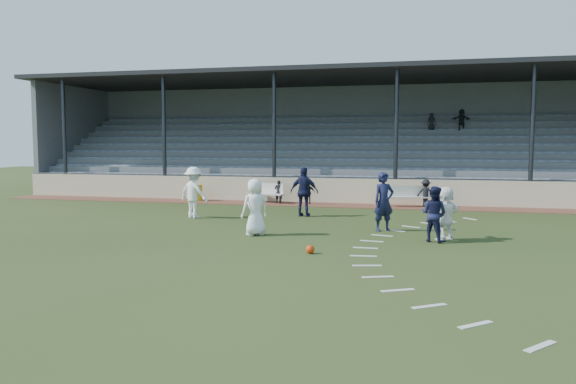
% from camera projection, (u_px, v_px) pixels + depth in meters
% --- Properties ---
extents(ground, '(90.00, 90.00, 0.00)m').
position_uv_depth(ground, '(267.00, 244.00, 16.32)').
color(ground, '#293716').
rests_on(ground, ground).
extents(cinder_track, '(34.00, 2.00, 0.02)m').
position_uv_depth(cinder_track, '(329.00, 205.00, 26.47)').
color(cinder_track, brown).
rests_on(cinder_track, ground).
extents(retaining_wall, '(34.00, 0.18, 1.20)m').
position_uv_depth(retaining_wall, '(333.00, 191.00, 27.43)').
color(retaining_wall, beige).
rests_on(retaining_wall, ground).
extents(bench_left, '(2.03, 1.03, 0.95)m').
position_uv_depth(bench_left, '(266.00, 191.00, 27.44)').
color(bench_left, beige).
rests_on(bench_left, cinder_track).
extents(bench_right, '(2.04, 0.89, 0.95)m').
position_uv_depth(bench_right, '(407.00, 194.00, 25.74)').
color(bench_right, beige).
rests_on(bench_right, cinder_track).
extents(trash_bin, '(0.50, 0.50, 0.80)m').
position_uv_depth(trash_bin, '(197.00, 193.00, 28.36)').
color(trash_bin, gold).
rests_on(trash_bin, cinder_track).
extents(football, '(0.23, 0.23, 0.23)m').
position_uv_depth(football, '(310.00, 249.00, 14.84)').
color(football, '#C1360B').
rests_on(football, ground).
extents(player_white_lead, '(1.04, 1.01, 1.80)m').
position_uv_depth(player_white_lead, '(255.00, 207.00, 17.74)').
color(player_white_lead, white).
rests_on(player_white_lead, ground).
extents(player_navy_lead, '(0.86, 0.78, 1.96)m').
position_uv_depth(player_navy_lead, '(384.00, 202.00, 18.62)').
color(player_navy_lead, '#141738').
rests_on(player_navy_lead, ground).
extents(player_navy_mid, '(1.00, 0.93, 1.65)m').
position_uv_depth(player_navy_mid, '(434.00, 214.00, 16.58)').
color(player_navy_mid, '#141738').
rests_on(player_navy_mid, ground).
extents(player_white_wing, '(1.46, 1.13, 1.99)m').
position_uv_depth(player_white_wing, '(194.00, 192.00, 21.87)').
color(player_white_wing, white).
rests_on(player_white_wing, ground).
extents(player_navy_wing, '(1.19, 0.58, 1.97)m').
position_uv_depth(player_navy_wing, '(304.00, 192.00, 22.32)').
color(player_navy_wing, '#141738').
rests_on(player_navy_wing, ground).
extents(player_white_back, '(1.34, 1.45, 1.62)m').
position_uv_depth(player_white_back, '(445.00, 213.00, 16.93)').
color(player_white_back, white).
rests_on(player_white_back, ground).
extents(sub_left_near, '(0.44, 0.32, 1.11)m').
position_uv_depth(sub_left_near, '(279.00, 192.00, 27.16)').
color(sub_left_near, black).
rests_on(sub_left_near, cinder_track).
extents(sub_left_far, '(0.68, 0.42, 1.08)m').
position_uv_depth(sub_left_far, '(308.00, 193.00, 26.77)').
color(sub_left_far, black).
rests_on(sub_left_far, cinder_track).
extents(sub_right, '(0.83, 0.51, 1.25)m').
position_uv_depth(sub_right, '(426.00, 193.00, 25.55)').
color(sub_right, black).
rests_on(sub_right, cinder_track).
extents(grandstand, '(34.60, 9.00, 6.61)m').
position_uv_depth(grandstand, '(347.00, 156.00, 31.84)').
color(grandstand, slate).
rests_on(grandstand, ground).
extents(penalty_arc, '(3.89, 14.63, 0.01)m').
position_uv_depth(penalty_arc, '(412.00, 250.00, 15.32)').
color(penalty_arc, silver).
rests_on(penalty_arc, ground).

